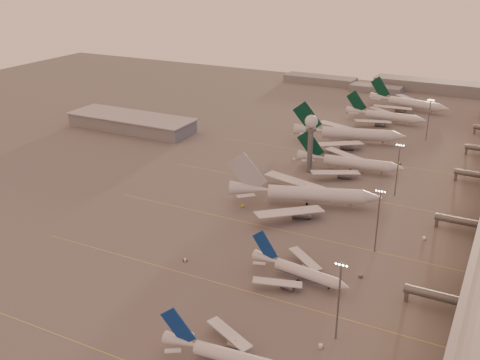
% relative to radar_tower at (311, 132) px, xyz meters
% --- Properties ---
extents(ground, '(700.00, 700.00, 0.00)m').
position_rel_radar_tower_xyz_m(ground, '(-5.00, -120.00, -20.95)').
color(ground, '#545151').
rests_on(ground, ground).
extents(taxiway_markings, '(180.00, 185.25, 0.02)m').
position_rel_radar_tower_xyz_m(taxiway_markings, '(25.00, -64.00, -20.94)').
color(taxiway_markings, gold).
rests_on(taxiway_markings, ground).
extents(hangar, '(82.00, 27.00, 8.50)m').
position_rel_radar_tower_xyz_m(hangar, '(-125.00, 20.00, -16.63)').
color(hangar, slate).
rests_on(hangar, ground).
extents(radar_tower, '(6.40, 6.40, 31.10)m').
position_rel_radar_tower_xyz_m(radar_tower, '(0.00, 0.00, 0.00)').
color(radar_tower, '#595C61').
rests_on(radar_tower, ground).
extents(mast_a, '(3.60, 0.56, 25.00)m').
position_rel_radar_tower_xyz_m(mast_a, '(53.00, -120.00, -7.21)').
color(mast_a, '#595C61').
rests_on(mast_a, ground).
extents(mast_b, '(3.60, 0.56, 25.00)m').
position_rel_radar_tower_xyz_m(mast_b, '(50.00, -65.00, -7.21)').
color(mast_b, '#595C61').
rests_on(mast_b, ground).
extents(mast_c, '(3.60, 0.56, 25.00)m').
position_rel_radar_tower_xyz_m(mast_c, '(45.00, -10.00, -7.21)').
color(mast_c, '#595C61').
rests_on(mast_c, ground).
extents(mast_d, '(3.60, 0.56, 25.00)m').
position_rel_radar_tower_xyz_m(mast_d, '(43.00, 80.00, -7.21)').
color(mast_d, '#595C61').
rests_on(mast_d, ground).
extents(distant_horizon, '(165.00, 37.50, 9.00)m').
position_rel_radar_tower_xyz_m(distant_horizon, '(-2.38, 205.14, -17.06)').
color(distant_horizon, slate).
rests_on(distant_horizon, ground).
extents(narrowbody_near, '(37.33, 29.70, 14.58)m').
position_rel_radar_tower_xyz_m(narrowbody_near, '(30.55, -144.61, -18.00)').
color(narrowbody_near, silver).
rests_on(narrowbody_near, ground).
extents(narrowbody_mid, '(36.79, 29.18, 14.41)m').
position_rel_radar_tower_xyz_m(narrowbody_mid, '(32.42, -96.16, -18.03)').
color(narrowbody_mid, silver).
rests_on(narrowbody_mid, ground).
extents(widebody_white, '(63.86, 50.34, 23.32)m').
position_rel_radar_tower_xyz_m(widebody_white, '(12.58, -39.02, -16.91)').
color(widebody_white, silver).
rests_on(widebody_white, ground).
extents(greentail_a, '(53.88, 43.28, 19.60)m').
position_rel_radar_tower_xyz_m(greentail_a, '(17.74, 10.24, -17.49)').
color(greentail_a, silver).
rests_on(greentail_a, ground).
extents(greentail_b, '(63.35, 50.49, 23.54)m').
position_rel_radar_tower_xyz_m(greentail_b, '(4.13, 54.38, -16.79)').
color(greentail_b, silver).
rests_on(greentail_b, ground).
extents(greentail_c, '(52.47, 42.38, 19.06)m').
position_rel_radar_tower_xyz_m(greentail_c, '(12.73, 105.84, -17.58)').
color(greentail_c, silver).
rests_on(greentail_c, ground).
extents(greentail_d, '(57.17, 45.75, 20.97)m').
position_rel_radar_tower_xyz_m(greentail_d, '(19.27, 144.95, -17.25)').
color(greentail_d, silver).
rests_on(greentail_d, ground).
extents(gsv_catering_a, '(5.63, 3.46, 4.29)m').
position_rel_radar_tower_xyz_m(gsv_catering_a, '(50.76, -125.95, -18.80)').
color(gsv_catering_a, silver).
rests_on(gsv_catering_a, ground).
extents(gsv_tug_mid, '(3.40, 3.54, 0.88)m').
position_rel_radar_tower_xyz_m(gsv_tug_mid, '(-8.44, -102.87, -20.50)').
color(gsv_tug_mid, silver).
rests_on(gsv_tug_mid, ground).
extents(gsv_truck_b, '(6.07, 4.10, 2.31)m').
position_rel_radar_tower_xyz_m(gsv_truck_b, '(50.82, -85.27, -19.77)').
color(gsv_truck_b, '#545759').
rests_on(gsv_truck_b, ground).
extents(gsv_truck_c, '(5.53, 3.14, 2.11)m').
position_rel_radar_tower_xyz_m(gsv_truck_c, '(-10.48, -52.29, -19.87)').
color(gsv_truck_c, gold).
rests_on(gsv_truck_c, ground).
extents(gsv_catering_b, '(5.45, 3.01, 4.26)m').
position_rel_radar_tower_xyz_m(gsv_catering_b, '(64.84, -47.50, -18.82)').
color(gsv_catering_b, silver).
rests_on(gsv_catering_b, ground).
extents(gsv_tug_far, '(2.64, 3.75, 0.98)m').
position_rel_radar_tower_xyz_m(gsv_tug_far, '(19.86, -25.84, -20.44)').
color(gsv_tug_far, silver).
rests_on(gsv_tug_far, ground).
extents(gsv_truck_d, '(3.62, 6.38, 2.43)m').
position_rel_radar_tower_xyz_m(gsv_truck_d, '(-13.23, 12.86, -19.71)').
color(gsv_truck_d, silver).
rests_on(gsv_truck_d, ground).
extents(gsv_tug_hangar, '(3.22, 2.12, 0.87)m').
position_rel_radar_tower_xyz_m(gsv_tug_hangar, '(38.05, 31.60, -20.50)').
color(gsv_tug_hangar, gold).
rests_on(gsv_tug_hangar, ground).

